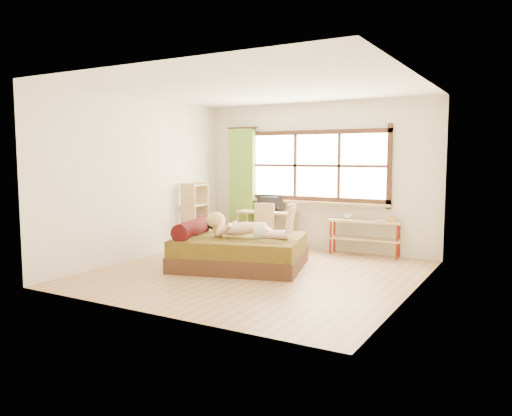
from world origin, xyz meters
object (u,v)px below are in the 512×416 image
Objects in this scene: desk at (268,216)px; bookshelf at (195,215)px; bed at (237,250)px; woman at (247,219)px; kitten at (206,225)px; chair at (262,225)px; pipe_shelf at (365,230)px.

desk is 1.38m from bookshelf.
bed is 0.55m from woman.
woman is 0.90m from kitten.
woman is 4.67× the size of kitten.
woman is 1.16× the size of desk.
bookshelf is at bearing 130.73° from bed.
chair is at bearing 87.17° from bed.
pipe_shelf is (2.13, 1.74, -0.14)m from kitten.
woman is 2.29m from pipe_shelf.
kitten is 0.24× the size of bookshelf.
chair is 0.68× the size of pipe_shelf.
bookshelf is at bearing 132.82° from woman.
pipe_shelf is 1.04× the size of bookshelf.
woman reaches higher than kitten.
chair reaches higher than kitten.
kitten is 0.25× the size of desk.
bookshelf reaches higher than chair.
bed is at bearing -40.11° from bookshelf.
kitten is at bearing -112.42° from chair.
chair is at bearing -82.45° from desk.
pipe_shelf is 3.17m from bookshelf.
kitten is at bearing -105.72° from desk.
bed is at bearing -83.22° from chair.
chair is at bearing 94.23° from woman.
pipe_shelf is at bearing 23.23° from kitten.
bed reaches higher than kitten.
kitten is at bearing 154.33° from woman.
kitten reaches higher than desk.
kitten is 2.75m from pipe_shelf.
bookshelf is at bearing -173.48° from chair.
desk is at bearing 97.55° from chair.
bookshelf is (-1.61, 1.06, 0.36)m from bed.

